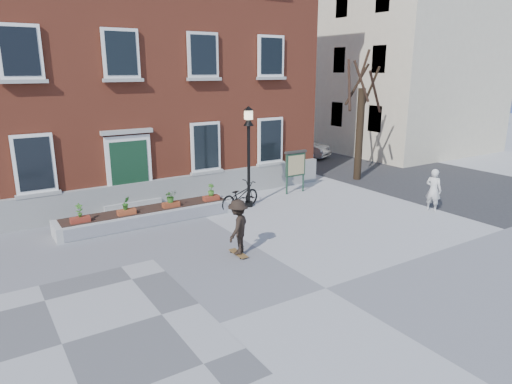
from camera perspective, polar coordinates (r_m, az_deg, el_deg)
ground at (r=11.72m, az=8.72°, el=-11.80°), size 100.00×100.00×0.00m
checker_patch at (r=10.26m, az=-23.10°, el=-17.11°), size 6.00×6.00×0.01m
bicycle at (r=17.68m, az=-2.04°, el=-0.48°), size 2.09×1.20×1.04m
parked_car at (r=28.38m, az=5.28°, el=5.68°), size 2.89×4.13×1.29m
bystander at (r=18.61m, az=21.30°, el=0.24°), size 0.52×0.68×1.64m
brick_building at (r=22.32m, az=-20.54°, el=16.86°), size 18.40×10.85×12.60m
planter_assembly at (r=16.52m, az=-13.35°, el=-2.80°), size 6.20×1.12×1.15m
bare_tree at (r=22.63m, az=12.89°, el=8.46°), size 1.83×1.83×6.16m
side_street at (r=37.25m, az=10.04°, el=17.61°), size 15.20×36.00×14.50m
lamp_post at (r=17.54m, az=-0.93°, el=6.16°), size 0.40×0.40×3.93m
notice_board at (r=19.88m, az=4.97°, el=3.43°), size 1.10×0.16×1.87m
skateboarder at (r=13.17m, az=-2.26°, el=-4.39°), size 1.18×1.13×1.69m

